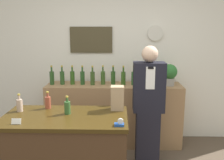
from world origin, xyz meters
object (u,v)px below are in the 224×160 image
potted_plant (169,74)px  tape_dispenser (120,124)px  shopkeeper (148,107)px  paper_bag (117,98)px

potted_plant → tape_dispenser: bearing=-116.8°
shopkeeper → tape_dispenser: size_ratio=17.67×
paper_bag → tape_dispenser: size_ratio=2.99×
shopkeeper → potted_plant: shopkeeper is taller
potted_plant → tape_dispenser: potted_plant is taller
shopkeeper → paper_bag: (-0.41, -0.48, 0.25)m
potted_plant → tape_dispenser: 1.67m
shopkeeper → tape_dispenser: bearing=-111.9°
paper_bag → potted_plant: bearing=52.6°
potted_plant → paper_bag: (-0.77, -1.01, -0.09)m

